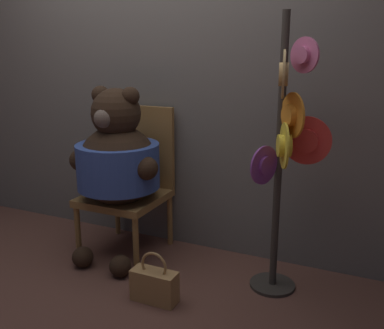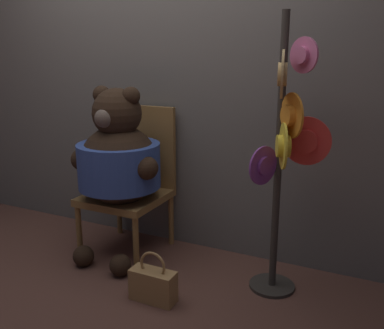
{
  "view_description": "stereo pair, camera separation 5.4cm",
  "coord_description": "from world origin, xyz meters",
  "px_view_note": "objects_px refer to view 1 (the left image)",
  "views": [
    {
      "loc": [
        1.53,
        -2.23,
        1.41
      ],
      "look_at": [
        0.44,
        0.14,
        0.73
      ],
      "focal_mm": 40.0,
      "sensor_mm": 36.0,
      "label": 1
    },
    {
      "loc": [
        1.58,
        -2.21,
        1.41
      ],
      "look_at": [
        0.44,
        0.14,
        0.73
      ],
      "focal_mm": 40.0,
      "sensor_mm": 36.0,
      "label": 2
    }
  ],
  "objects_px": {
    "chair": "(132,179)",
    "hat_display_rack": "(285,151)",
    "handbag_on_ground": "(154,285)",
    "teddy_bear": "(117,160)"
  },
  "relations": [
    {
      "from": "chair",
      "to": "hat_display_rack",
      "type": "distance_m",
      "value": 1.22
    },
    {
      "from": "handbag_on_ground",
      "to": "teddy_bear",
      "type": "bearing_deg",
      "value": 141.17
    },
    {
      "from": "teddy_bear",
      "to": "handbag_on_ground",
      "type": "xyz_separation_m",
      "value": [
        0.5,
        -0.4,
        -0.6
      ]
    },
    {
      "from": "teddy_bear",
      "to": "hat_display_rack",
      "type": "bearing_deg",
      "value": -0.56
    },
    {
      "from": "chair",
      "to": "teddy_bear",
      "type": "distance_m",
      "value": 0.26
    },
    {
      "from": "chair",
      "to": "handbag_on_ground",
      "type": "xyz_separation_m",
      "value": [
        0.51,
        -0.59,
        -0.42
      ]
    },
    {
      "from": "hat_display_rack",
      "to": "teddy_bear",
      "type": "bearing_deg",
      "value": 179.44
    },
    {
      "from": "chair",
      "to": "handbag_on_ground",
      "type": "distance_m",
      "value": 0.89
    },
    {
      "from": "chair",
      "to": "teddy_bear",
      "type": "xyz_separation_m",
      "value": [
        0.02,
        -0.19,
        0.18
      ]
    },
    {
      "from": "teddy_bear",
      "to": "hat_display_rack",
      "type": "distance_m",
      "value": 1.15
    }
  ]
}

